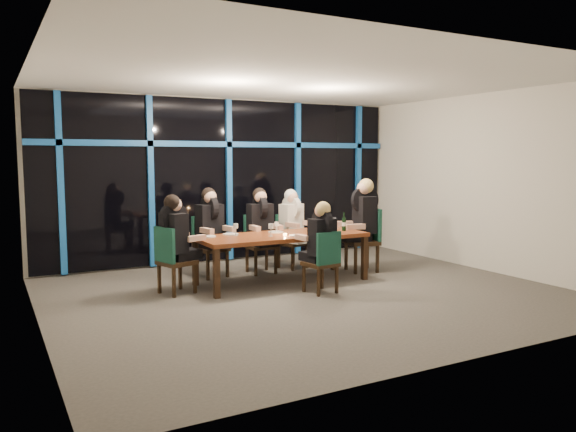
{
  "coord_description": "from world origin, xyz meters",
  "views": [
    {
      "loc": [
        -3.97,
        -6.73,
        1.93
      ],
      "look_at": [
        0.0,
        0.6,
        1.05
      ],
      "focal_mm": 35.0,
      "sensor_mm": 36.0,
      "label": 1
    }
  ],
  "objects": [
    {
      "name": "diner_end_left",
      "position": [
        -1.64,
        0.89,
        0.92
      ],
      "size": [
        0.65,
        0.57,
        0.94
      ],
      "rotation": [
        0.0,
        0.0,
        1.88
      ],
      "color": "black",
      "rests_on": "ground"
    },
    {
      "name": "plate_far_right",
      "position": [
        0.84,
        1.17,
        0.76
      ],
      "size": [
        0.24,
        0.24,
        0.01
      ],
      "primitive_type": "cylinder",
      "color": "white",
      "rests_on": "dining_table"
    },
    {
      "name": "dining_table",
      "position": [
        0.0,
        0.8,
        0.68
      ],
      "size": [
        2.6,
        1.0,
        0.75
      ],
      "color": "brown",
      "rests_on": "ground"
    },
    {
      "name": "plate_far_mid",
      "position": [
        0.01,
        1.03,
        0.76
      ],
      "size": [
        0.24,
        0.24,
        0.01
      ],
      "primitive_type": "cylinder",
      "color": "white",
      "rests_on": "dining_table"
    },
    {
      "name": "diner_far_mid",
      "position": [
        0.03,
        1.59,
        0.93
      ],
      "size": [
        0.49,
        0.61,
        0.94
      ],
      "rotation": [
        0.0,
        0.0,
        -0.02
      ],
      "color": "black",
      "rests_on": "ground"
    },
    {
      "name": "room",
      "position": [
        0.0,
        0.0,
        2.02
      ],
      "size": [
        7.04,
        7.0,
        3.02
      ],
      "color": "#59544E",
      "rests_on": "ground"
    },
    {
      "name": "chair_far_left",
      "position": [
        -0.83,
        1.78,
        0.55
      ],
      "size": [
        0.54,
        0.54,
        0.98
      ],
      "rotation": [
        0.0,
        0.0,
        0.2
      ],
      "color": "black",
      "rests_on": "ground"
    },
    {
      "name": "chair_end_right",
      "position": [
        1.68,
        0.9,
        0.6
      ],
      "size": [
        0.58,
        0.58,
        1.07
      ],
      "rotation": [
        0.0,
        0.0,
        4.51
      ],
      "color": "black",
      "rests_on": "ground"
    },
    {
      "name": "wine_glass_d",
      "position": [
        -0.68,
        0.99,
        0.89
      ],
      "size": [
        0.07,
        0.07,
        0.19
      ],
      "color": "white",
      "rests_on": "dining_table"
    },
    {
      "name": "plate_near_mid",
      "position": [
        0.11,
        0.52,
        0.76
      ],
      "size": [
        0.24,
        0.24,
        0.01
      ],
      "primitive_type": "cylinder",
      "color": "white",
      "rests_on": "dining_table"
    },
    {
      "name": "plate_far_left",
      "position": [
        -0.7,
        1.14,
        0.76
      ],
      "size": [
        0.24,
        0.24,
        0.01
      ],
      "primitive_type": "cylinder",
      "color": "white",
      "rests_on": "dining_table"
    },
    {
      "name": "wine_bottle",
      "position": [
        1.07,
        0.68,
        0.86
      ],
      "size": [
        0.07,
        0.07,
        0.3
      ],
      "rotation": [
        0.0,
        0.0,
        0.02
      ],
      "color": "black",
      "rests_on": "dining_table"
    },
    {
      "name": "wine_glass_b",
      "position": [
        0.01,
        0.99,
        0.88
      ],
      "size": [
        0.07,
        0.07,
        0.17
      ],
      "color": "white",
      "rests_on": "dining_table"
    },
    {
      "name": "wine_glass_e",
      "position": [
        1.0,
        0.88,
        0.89
      ],
      "size": [
        0.07,
        0.07,
        0.19
      ],
      "color": "white",
      "rests_on": "dining_table"
    },
    {
      "name": "diner_far_right",
      "position": [
        0.7,
        1.72,
        0.9
      ],
      "size": [
        0.54,
        0.63,
        0.91
      ],
      "rotation": [
        0.0,
        0.0,
        0.26
      ],
      "color": "silver",
      "rests_on": "ground"
    },
    {
      "name": "water_pitcher",
      "position": [
        0.75,
        0.67,
        0.86
      ],
      "size": [
        0.14,
        0.12,
        0.22
      ],
      "rotation": [
        0.0,
        0.0,
        -0.3
      ],
      "color": "silver",
      "rests_on": "dining_table"
    },
    {
      "name": "chair_near_mid",
      "position": [
        0.19,
        -0.12,
        0.5
      ],
      "size": [
        0.46,
        0.46,
        0.89
      ],
      "rotation": [
        0.0,
        0.0,
        3.27
      ],
      "color": "black",
      "rests_on": "ground"
    },
    {
      "name": "wine_glass_a",
      "position": [
        -0.24,
        0.69,
        0.89
      ],
      "size": [
        0.07,
        0.07,
        0.19
      ],
      "color": "white",
      "rests_on": "dining_table"
    },
    {
      "name": "window_wall",
      "position": [
        0.01,
        2.93,
        1.55
      ],
      "size": [
        6.86,
        0.43,
        2.94
      ],
      "color": "black",
      "rests_on": "ground"
    },
    {
      "name": "plate_end_left",
      "position": [
        -1.1,
        1.06,
        0.76
      ],
      "size": [
        0.24,
        0.24,
        0.01
      ],
      "primitive_type": "cylinder",
      "color": "white",
      "rests_on": "dining_table"
    },
    {
      "name": "chair_end_left",
      "position": [
        -1.71,
        0.87,
        0.54
      ],
      "size": [
        0.56,
        0.56,
        0.96
      ],
      "rotation": [
        0.0,
        0.0,
        1.88
      ],
      "color": "black",
      "rests_on": "ground"
    },
    {
      "name": "diner_end_right",
      "position": [
        1.59,
        0.92,
        1.02
      ],
      "size": [
        0.71,
        0.59,
        1.04
      ],
      "rotation": [
        0.0,
        0.0,
        4.51
      ],
      "color": "black",
      "rests_on": "ground"
    },
    {
      "name": "chair_far_right",
      "position": [
        0.68,
        1.8,
        0.52
      ],
      "size": [
        0.53,
        0.53,
        0.94
      ],
      "rotation": [
        0.0,
        0.0,
        0.26
      ],
      "color": "black",
      "rests_on": "ground"
    },
    {
      "name": "plate_end_right",
      "position": [
        1.04,
        1.03,
        0.76
      ],
      "size": [
        0.24,
        0.24,
        0.01
      ],
      "primitive_type": "cylinder",
      "color": "white",
      "rests_on": "dining_table"
    },
    {
      "name": "diner_near_mid",
      "position": [
        0.18,
        -0.04,
        0.85
      ],
      "size": [
        0.47,
        0.58,
        0.87
      ],
      "rotation": [
        0.0,
        0.0,
        3.27
      ],
      "color": "black",
      "rests_on": "ground"
    },
    {
      "name": "wine_glass_c",
      "position": [
        0.52,
        0.76,
        0.87
      ],
      "size": [
        0.06,
        0.06,
        0.16
      ],
      "color": "silver",
      "rests_on": "dining_table"
    },
    {
      "name": "tea_light",
      "position": [
        -0.02,
        0.66,
        0.77
      ],
      "size": [
        0.06,
        0.06,
        0.03
      ],
      "primitive_type": "cylinder",
      "color": "#FFA24C",
      "rests_on": "dining_table"
    },
    {
      "name": "diner_far_left",
      "position": [
        -0.81,
        1.69,
        0.94
      ],
      "size": [
        0.54,
        0.65,
        0.96
      ],
      "rotation": [
        0.0,
        0.0,
        0.2
      ],
      "color": "black",
      "rests_on": "ground"
    },
    {
      "name": "chair_far_mid",
      "position": [
        0.03,
        1.67,
        0.54
      ],
      "size": [
        0.46,
        0.46,
        0.97
      ],
      "rotation": [
        0.0,
        0.0,
        -0.02
      ],
      "color": "black",
      "rests_on": "ground"
    }
  ]
}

